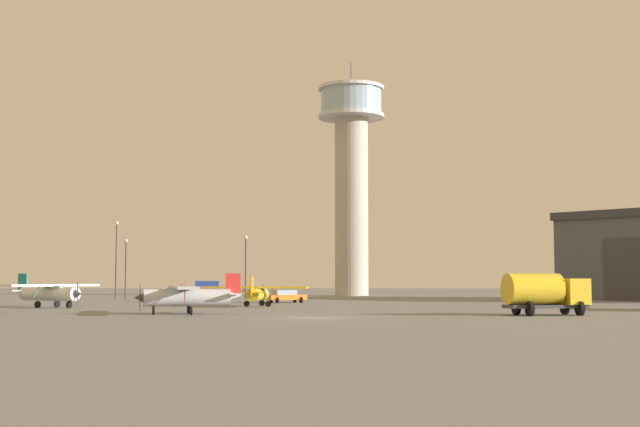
% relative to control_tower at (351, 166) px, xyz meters
% --- Properties ---
extents(ground_plane, '(400.00, 400.00, 0.00)m').
position_rel_control_tower_xyz_m(ground_plane, '(0.17, -78.72, -20.56)').
color(ground_plane, slate).
extents(control_tower, '(10.53, 10.53, 37.31)m').
position_rel_control_tower_xyz_m(control_tower, '(0.00, 0.00, 0.00)').
color(control_tower, '#B2AD9E').
rests_on(control_tower, ground_plane).
extents(airplane_yellow, '(9.18, 7.22, 2.71)m').
position_rel_control_tower_xyz_m(airplane_yellow, '(-6.79, -56.36, -19.29)').
color(airplane_yellow, gold).
rests_on(airplane_yellow, ground_plane).
extents(airplane_silver, '(7.76, 9.87, 2.94)m').
position_rel_control_tower_xyz_m(airplane_silver, '(-9.32, -73.79, -19.18)').
color(airplane_silver, '#B7BABF').
rests_on(airplane_silver, ground_plane).
extents(airplane_white, '(7.89, 9.89, 3.04)m').
position_rel_control_tower_xyz_m(airplane_white, '(-25.02, -60.26, -19.14)').
color(airplane_white, white).
rests_on(airplane_white, ground_plane).
extents(truck_flatbed_blue, '(3.88, 6.38, 2.36)m').
position_rel_control_tower_xyz_m(truck_flatbed_blue, '(-14.37, -42.64, -19.39)').
color(truck_flatbed_blue, '#38383D').
rests_on(truck_flatbed_blue, ground_plane).
extents(truck_fuel_tanker_yellow, '(6.20, 4.12, 2.92)m').
position_rel_control_tower_xyz_m(truck_fuel_tanker_yellow, '(15.92, -73.86, -18.92)').
color(truck_fuel_tanker_yellow, '#38383D').
rests_on(truck_fuel_tanker_yellow, ground_plane).
extents(car_orange, '(4.57, 3.69, 1.37)m').
position_rel_control_tower_xyz_m(car_orange, '(-5.75, -42.44, -19.82)').
color(car_orange, orange).
rests_on(car_orange, ground_plane).
extents(light_post_west, '(0.44, 0.44, 10.01)m').
position_rel_control_tower_xyz_m(light_post_west, '(-29.39, -27.06, -14.69)').
color(light_post_west, '#38383D').
rests_on(light_post_west, ground_plane).
extents(light_post_east, '(0.44, 0.44, 8.01)m').
position_rel_control_tower_xyz_m(light_post_east, '(-12.25, -29.11, -15.74)').
color(light_post_east, '#38383D').
rests_on(light_post_east, ground_plane).
extents(light_post_north, '(0.44, 0.44, 7.62)m').
position_rel_control_tower_xyz_m(light_post_north, '(-27.49, -29.11, -15.94)').
color(light_post_north, '#38383D').
rests_on(light_post_north, ground_plane).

